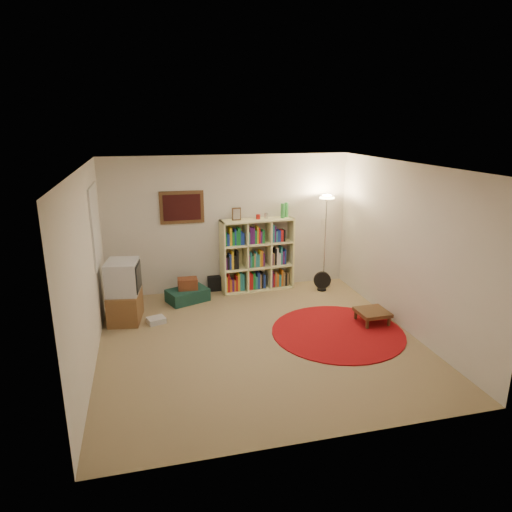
# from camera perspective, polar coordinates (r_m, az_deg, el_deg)

# --- Properties ---
(room) EXTENTS (4.54, 4.54, 2.54)m
(room) POSITION_cam_1_polar(r_m,az_deg,el_deg) (6.31, -0.17, -0.07)
(room) COLOR #8A7551
(room) RESTS_ON ground
(bookshelf) EXTENTS (1.37, 0.48, 1.62)m
(bookshelf) POSITION_cam_1_polar(r_m,az_deg,el_deg) (8.50, -0.00, 0.02)
(bookshelf) COLOR #F7F2A5
(bookshelf) RESTS_ON ground
(floor_lamp) EXTENTS (0.41, 0.41, 1.78)m
(floor_lamp) POSITION_cam_1_polar(r_m,az_deg,el_deg) (8.55, 8.79, 5.60)
(floor_lamp) COLOR silver
(floor_lamp) RESTS_ON ground
(floor_fan) EXTENTS (0.33, 0.21, 0.37)m
(floor_fan) POSITION_cam_1_polar(r_m,az_deg,el_deg) (8.64, 8.26, -3.13)
(floor_fan) COLOR black
(floor_fan) RESTS_ON ground
(tv_stand) EXTENTS (0.56, 0.74, 0.99)m
(tv_stand) POSITION_cam_1_polar(r_m,az_deg,el_deg) (7.49, -16.13, -4.38)
(tv_stand) COLOR brown
(tv_stand) RESTS_ON ground
(dvd_box) EXTENTS (0.32, 0.29, 0.09)m
(dvd_box) POSITION_cam_1_polar(r_m,az_deg,el_deg) (7.43, -12.37, -7.85)
(dvd_box) COLOR silver
(dvd_box) RESTS_ON ground
(suitcase) EXTENTS (0.80, 0.66, 0.22)m
(suitcase) POSITION_cam_1_polar(r_m,az_deg,el_deg) (8.17, -8.55, -4.86)
(suitcase) COLOR #13362D
(suitcase) RESTS_ON ground
(wicker_basket) EXTENTS (0.34, 0.25, 0.19)m
(wicker_basket) POSITION_cam_1_polar(r_m,az_deg,el_deg) (8.12, -8.54, -3.44)
(wicker_basket) COLOR #5C2917
(wicker_basket) RESTS_ON suitcase
(duffel_bag) EXTENTS (0.41, 0.34, 0.28)m
(duffel_bag) POSITION_cam_1_polar(r_m,az_deg,el_deg) (8.71, -4.81, -3.18)
(duffel_bag) COLOR black
(duffel_bag) RESTS_ON ground
(red_rug) EXTENTS (1.99, 1.99, 0.02)m
(red_rug) POSITION_cam_1_polar(r_m,az_deg,el_deg) (7.07, 10.18, -9.33)
(red_rug) COLOR maroon
(red_rug) RESTS_ON ground
(side_table) EXTENTS (0.48, 0.48, 0.21)m
(side_table) POSITION_cam_1_polar(r_m,az_deg,el_deg) (7.43, 14.35, -6.87)
(side_table) COLOR #462C18
(side_table) RESTS_ON ground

